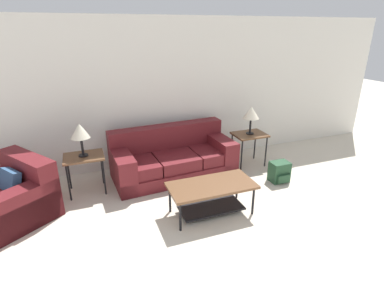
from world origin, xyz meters
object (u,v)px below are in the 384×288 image
armchair (8,199)px  table_lamp_left (80,132)px  table_lamp_right (251,113)px  side_table_left (84,160)px  coffee_table (211,192)px  side_table_right (249,137)px  backpack (279,172)px  couch (173,159)px

armchair → table_lamp_left: bearing=20.7°
table_lamp_left → table_lamp_right: bearing=0.0°
side_table_left → coffee_table: bearing=-37.7°
armchair → table_lamp_right: bearing=5.6°
coffee_table → side_table_left: size_ratio=1.92×
side_table_right → backpack: (0.14, -0.77, -0.37)m
side_table_right → table_lamp_left: bearing=-180.0°
side_table_right → backpack: size_ratio=1.78×
couch → table_lamp_left: bearing=-176.1°
couch → side_table_left: 1.45m
couch → side_table_right: (1.43, -0.10, 0.25)m
couch → coffee_table: couch is taller
armchair → side_table_right: 3.89m
coffee_table → side_table_left: (-1.57, 1.21, 0.21)m
couch → armchair: couch is taller
table_lamp_left → backpack: size_ratio=1.48×
side_table_left → table_lamp_left: table_lamp_left is taller
coffee_table → table_lamp_left: (-1.57, 1.21, 0.66)m
coffee_table → backpack: 1.51m
couch → backpack: couch is taller
table_lamp_left → couch: bearing=3.9°
coffee_table → backpack: bearing=17.2°
table_lamp_left → side_table_left: bearing=76.0°
table_lamp_left → backpack: table_lamp_left is taller
side_table_left → table_lamp_right: 2.89m
side_table_left → side_table_right: same height
side_table_right → table_lamp_right: table_lamp_right is taller
couch → side_table_right: couch is taller
table_lamp_left → table_lamp_right: 2.86m
backpack → couch: bearing=151.3°
side_table_left → couch: bearing=3.9°
coffee_table → side_table_right: side_table_right is taller
coffee_table → side_table_left: side_table_left is taller
coffee_table → side_table_left: 1.99m
coffee_table → backpack: size_ratio=3.42×
side_table_right → table_lamp_left: (-2.86, -0.00, 0.45)m
side_table_left → table_lamp_left: 0.45m
armchair → backpack: armchair is taller
side_table_right → coffee_table: bearing=-136.9°
armchair → couch: bearing=11.0°
armchair → side_table_left: (1.00, 0.38, 0.26)m
coffee_table → side_table_right: 1.78m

